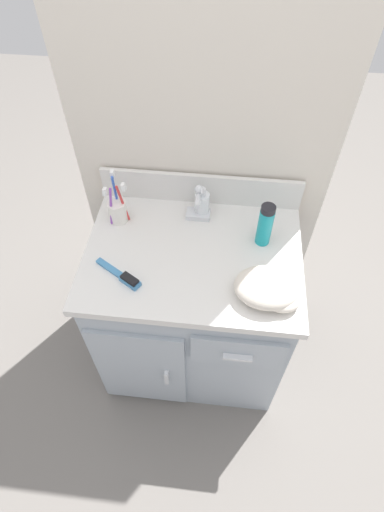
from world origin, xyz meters
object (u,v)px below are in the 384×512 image
object	(u,v)px
shaving_cream_can	(265,225)
toothbrush_cup	(118,209)
soap_dispenser	(202,204)
hairbrush	(123,277)
hand_towel	(270,290)

from	to	relation	value
shaving_cream_can	toothbrush_cup	bearing A→B (deg)	174.48
toothbrush_cup	soap_dispenser	bearing A→B (deg)	11.71
hairbrush	shaving_cream_can	bearing A→B (deg)	56.73
shaving_cream_can	hand_towel	world-z (taller)	shaving_cream_can
shaving_cream_can	soap_dispenser	bearing A→B (deg)	153.19
shaving_cream_can	hairbrush	distance (m)	0.51
toothbrush_cup	hand_towel	bearing A→B (deg)	-27.42
hand_towel	toothbrush_cup	bearing A→B (deg)	152.58
shaving_cream_can	hairbrush	bearing A→B (deg)	-154.67
shaving_cream_can	hand_towel	distance (m)	0.24
hand_towel	hairbrush	bearing A→B (deg)	177.72
hairbrush	hand_towel	size ratio (longest dim) A/B	0.82
hairbrush	soap_dispenser	bearing A→B (deg)	86.61
toothbrush_cup	hairbrush	distance (m)	0.28
soap_dispenser	shaving_cream_can	size ratio (longest dim) A/B	0.77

